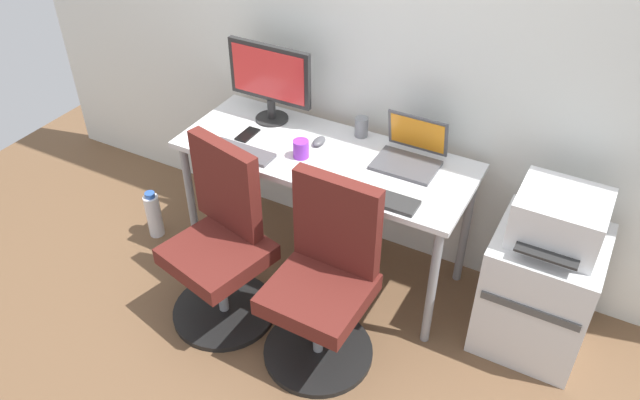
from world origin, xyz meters
TOP-DOWN VIEW (x-y plane):
  - ground_plane at (0.00, 0.00)m, footprint 5.28×5.28m
  - back_wall at (0.00, 0.38)m, footprint 4.40×0.04m
  - desk at (0.00, 0.00)m, footprint 1.52×0.60m
  - office_chair_left at (-0.30, -0.53)m, footprint 0.54×0.54m
  - office_chair_right at (0.28, -0.52)m, footprint 0.54×0.54m
  - side_cabinet at (1.16, 0.02)m, footprint 0.49×0.51m
  - printer at (1.16, 0.02)m, footprint 0.38×0.40m
  - water_bottle_on_floor at (-1.02, -0.26)m, footprint 0.09×0.09m
  - desktop_monitor at (-0.41, 0.16)m, footprint 0.48×0.18m
  - open_laptop at (0.41, 0.14)m, footprint 0.31×0.27m
  - keyboard_by_monitor at (-0.37, -0.20)m, footprint 0.34×0.12m
  - keyboard_by_laptop at (0.41, -0.22)m, footprint 0.34×0.12m
  - mouse_by_monitor at (-0.07, 0.06)m, footprint 0.06×0.10m
  - mouse_by_laptop at (0.03, -0.21)m, footprint 0.06×0.10m
  - coffee_mug at (-0.09, -0.09)m, footprint 0.08×0.08m
  - pen_cup at (0.09, 0.24)m, footprint 0.07×0.07m
  - phone_near_laptop at (-0.44, -0.04)m, footprint 0.07×0.14m

SIDE VIEW (x-z plane):
  - ground_plane at x=0.00m, z-range 0.00..0.00m
  - water_bottle_on_floor at x=-1.02m, z-range -0.01..0.30m
  - side_cabinet at x=1.16m, z-range 0.00..0.64m
  - office_chair_left at x=-0.30m, z-range -0.05..0.89m
  - office_chair_right at x=0.28m, z-range -0.05..0.89m
  - desk at x=0.00m, z-range 0.30..1.06m
  - printer at x=1.16m, z-range 0.64..0.88m
  - phone_near_laptop at x=-0.44m, z-range 0.76..0.77m
  - keyboard_by_monitor at x=-0.37m, z-range 0.76..0.78m
  - keyboard_by_laptop at x=0.41m, z-range 0.76..0.78m
  - mouse_by_monitor at x=-0.07m, z-range 0.76..0.79m
  - mouse_by_laptop at x=0.03m, z-range 0.76..0.79m
  - coffee_mug at x=-0.09m, z-range 0.76..0.85m
  - pen_cup at x=0.09m, z-range 0.76..0.86m
  - open_laptop at x=0.41m, z-range 0.70..0.92m
  - desktop_monitor at x=-0.41m, z-range 0.79..1.22m
  - back_wall at x=0.00m, z-range 0.00..2.60m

